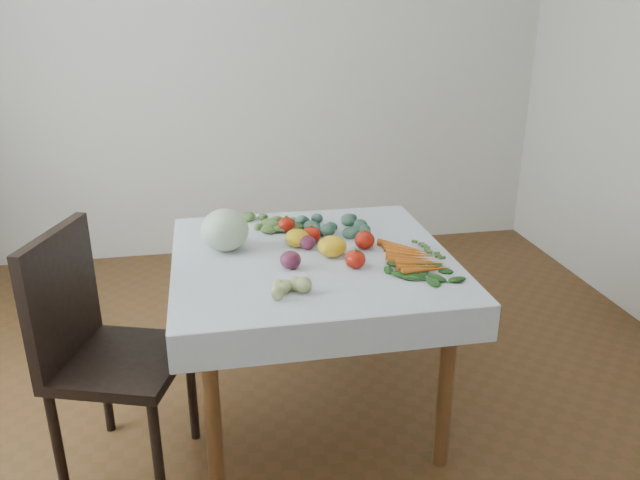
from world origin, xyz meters
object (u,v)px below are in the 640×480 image
object	(u,v)px
table	(312,278)
carrot_bunch	(413,258)
heirloom_back	(297,238)
chair	(95,340)
cabbage	(225,230)

from	to	relation	value
table	carrot_bunch	xyz separation A→B (m)	(0.39, -0.14, 0.12)
carrot_bunch	heirloom_back	bearing A→B (deg)	149.97
table	heirloom_back	distance (m)	0.18
table	carrot_bunch	world-z (taller)	carrot_bunch
chair	cabbage	distance (m)	0.66
chair	heirloom_back	world-z (taller)	chair
chair	heirloom_back	bearing A→B (deg)	20.79
table	cabbage	xyz separation A→B (m)	(-0.34, 0.12, 0.19)
table	heirloom_back	size ratio (longest dim) A/B	9.52
table	cabbage	distance (m)	0.41
table	heirloom_back	world-z (taller)	heirloom_back
cabbage	chair	bearing A→B (deg)	-147.89
heirloom_back	carrot_bunch	xyz separation A→B (m)	(0.43, -0.25, -0.02)
cabbage	carrot_bunch	size ratio (longest dim) A/B	0.57
heirloom_back	table	bearing A→B (deg)	-69.44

